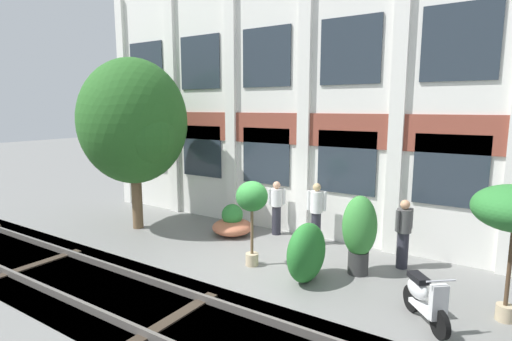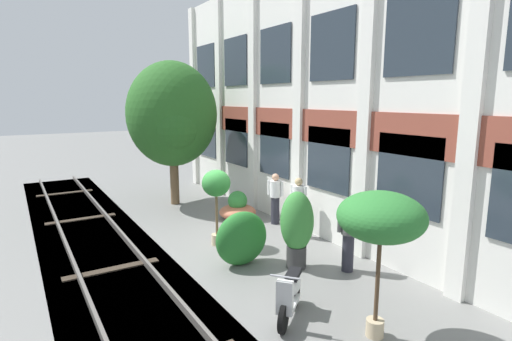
# 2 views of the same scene
# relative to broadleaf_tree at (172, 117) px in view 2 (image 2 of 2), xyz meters

# --- Properties ---
(ground_plane) EXTENTS (80.00, 80.00, 0.00)m
(ground_plane) POSITION_rel_broadleaf_tree_xyz_m (4.60, -0.61, -3.20)
(ground_plane) COLOR slate
(apartment_facade) EXTENTS (15.55, 0.64, 7.64)m
(apartment_facade) POSITION_rel_broadleaf_tree_xyz_m (4.60, 2.40, 0.61)
(apartment_facade) COLOR silver
(apartment_facade) RESTS_ON ground
(rail_tracks) EXTENTS (23.19, 2.80, 0.43)m
(rail_tracks) POSITION_rel_broadleaf_tree_xyz_m (4.60, -3.29, -3.34)
(rail_tracks) COLOR #5B5449
(rail_tracks) RESTS_ON ground
(broadleaf_tree) EXTENTS (3.36, 3.20, 5.16)m
(broadleaf_tree) POSITION_rel_broadleaf_tree_xyz_m (0.00, 0.00, 0.00)
(broadleaf_tree) COLOR brown
(broadleaf_tree) RESTS_ON ground
(potted_plant_glazed_jar) EXTENTS (0.76, 0.76, 1.80)m
(potted_plant_glazed_jar) POSITION_rel_broadleaf_tree_xyz_m (6.89, 0.37, -2.20)
(potted_plant_glazed_jar) COLOR #333333
(potted_plant_glazed_jar) RESTS_ON ground
(potted_plant_terracotta_small) EXTENTS (1.38, 1.38, 2.43)m
(potted_plant_terracotta_small) POSITION_rel_broadleaf_tree_xyz_m (9.73, -0.19, -1.20)
(potted_plant_terracotta_small) COLOR tan
(potted_plant_terracotta_small) RESTS_ON ground
(potted_plant_wide_bowl) EXTENTS (1.19, 1.19, 0.92)m
(potted_plant_wide_bowl) POSITION_rel_broadleaf_tree_xyz_m (2.87, 1.05, -2.87)
(potted_plant_wide_bowl) COLOR #B76647
(potted_plant_wide_bowl) RESTS_ON ground
(potted_plant_tall_urn) EXTENTS (0.75, 0.75, 2.03)m
(potted_plant_tall_urn) POSITION_rel_broadleaf_tree_xyz_m (4.62, -0.54, -1.63)
(potted_plant_tall_urn) COLOR tan
(potted_plant_tall_urn) RESTS_ON ground
(scooter_near_curb) EXTENTS (0.96, 1.11, 0.98)m
(scooter_near_curb) POSITION_rel_broadleaf_tree_xyz_m (8.52, -1.01, -2.77)
(scooter_near_curb) COLOR black
(scooter_near_curb) RESTS_ON ground
(resident_by_doorway) EXTENTS (0.34, 0.47, 1.63)m
(resident_by_doorway) POSITION_rel_broadleaf_tree_xyz_m (7.64, 1.24, -2.33)
(resident_by_doorway) COLOR #282833
(resident_by_doorway) RESTS_ON ground
(resident_watching_tracks) EXTENTS (0.45, 0.34, 1.59)m
(resident_watching_tracks) POSITION_rel_broadleaf_tree_xyz_m (3.92, 1.80, -2.35)
(resident_watching_tracks) COLOR #282833
(resident_watching_tracks) RESTS_ON ground
(resident_near_plants) EXTENTS (0.51, 0.34, 1.70)m
(resident_near_plants) POSITION_rel_broadleaf_tree_xyz_m (5.25, 1.67, -2.29)
(resident_near_plants) COLOR #282833
(resident_near_plants) RESTS_ON ground
(topiary_hedge) EXTENTS (0.76, 1.36, 1.27)m
(topiary_hedge) POSITION_rel_broadleaf_tree_xyz_m (6.07, -0.62, -2.57)
(topiary_hedge) COLOR #236B28
(topiary_hedge) RESTS_ON ground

